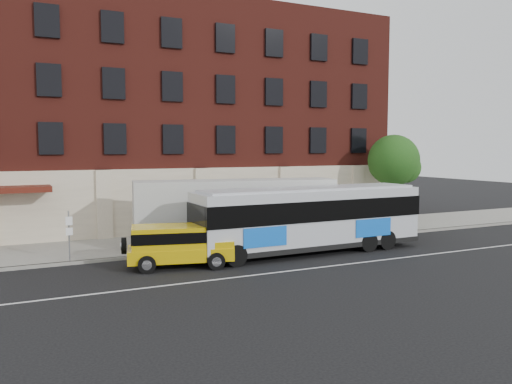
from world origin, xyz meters
name	(u,v)px	position (x,y,z in m)	size (l,w,h in m)	color
ground	(293,274)	(0.00, 0.00, 0.00)	(120.00, 120.00, 0.00)	black
sidewalk	(217,239)	(0.00, 9.00, 0.07)	(60.00, 6.00, 0.15)	gray
kerb	(238,248)	(0.00, 6.00, 0.07)	(60.00, 0.25, 0.15)	gray
lane_line	(288,271)	(0.00, 0.50, 0.01)	(60.00, 0.12, 0.01)	silver
building	(176,118)	(-0.01, 16.92, 7.58)	(30.00, 12.10, 15.00)	#5B1C15
sign_pole	(69,233)	(-8.50, 6.15, 1.45)	(0.30, 0.20, 2.50)	gray
street_tree	(394,162)	(13.54, 9.48, 4.41)	(3.60, 3.60, 6.20)	#36261B
city_bus	(310,217)	(3.01, 3.55, 1.88)	(12.46, 2.89, 3.40)	#B4B7BE
yellow_suv	(175,243)	(-4.23, 3.44, 1.09)	(5.12, 2.99, 1.90)	#D5AD08
shipping_container	(236,214)	(0.27, 6.84, 1.82)	(11.24, 4.12, 3.67)	black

